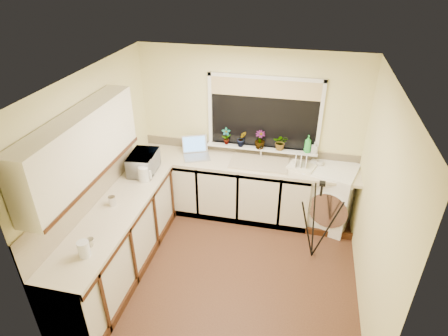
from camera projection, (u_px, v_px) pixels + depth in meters
floor at (227, 268)px, 4.88m from camera, size 3.20×3.20×0.00m
ceiling at (228, 81)px, 3.66m from camera, size 3.20×3.20×0.00m
wall_back at (249, 133)px, 5.54m from camera, size 3.20×0.00×3.20m
wall_front at (188, 288)px, 3.00m from camera, size 3.20×0.00×3.20m
wall_left at (98, 172)px, 4.57m from camera, size 0.00×3.00×3.00m
wall_right at (377, 206)px, 3.97m from camera, size 0.00×3.00×3.00m
base_cabinet_back at (223, 187)px, 5.74m from camera, size 2.55×0.60×0.86m
base_cabinet_left at (119, 242)px, 4.66m from camera, size 0.54×2.40×0.86m
worktop_back at (245, 164)px, 5.46m from camera, size 3.20×0.60×0.04m
worktop_left at (114, 213)px, 4.44m from camera, size 0.60×2.40×0.04m
upper_cabinet at (81, 147)px, 3.88m from camera, size 0.28×1.90×0.70m
splashback_left at (87, 192)px, 4.37m from camera, size 0.02×2.40×0.45m
splashback_back at (249, 149)px, 5.66m from camera, size 3.20×0.02×0.14m
window_glass at (264, 114)px, 5.33m from camera, size 1.50×0.02×1.00m
window_blind at (265, 88)px, 5.12m from camera, size 1.50×0.02×0.25m
windowsill at (262, 148)px, 5.54m from camera, size 1.60×0.14×0.03m
sink at (259, 163)px, 5.40m from camera, size 0.82×0.46×0.03m
faucet at (261, 151)px, 5.50m from camera, size 0.03×0.03×0.24m
washing_machine at (328, 196)px, 5.47m from camera, size 0.81×0.79×0.93m
laptop at (196, 151)px, 5.60m from camera, size 0.49×0.50×0.26m
kettle at (144, 174)px, 4.97m from camera, size 0.15×0.15×0.20m
dish_rack at (301, 167)px, 5.27m from camera, size 0.42×0.37×0.05m
tripod at (317, 221)px, 4.79m from camera, size 0.71×0.71×1.16m
glass_jug at (84, 249)px, 3.74m from camera, size 0.12×0.12×0.17m
steel_jar at (112, 201)px, 4.51m from camera, size 0.09×0.09×0.12m
microwave at (144, 163)px, 5.16m from camera, size 0.38×0.52×0.27m
plant_a at (226, 136)px, 5.56m from camera, size 0.16×0.13×0.25m
plant_b at (242, 139)px, 5.50m from camera, size 0.16×0.15×0.24m
plant_c at (260, 140)px, 5.44m from camera, size 0.19×0.19×0.27m
plant_d at (281, 142)px, 5.41m from camera, size 0.22×0.19×0.24m
soap_bottle_green at (308, 144)px, 5.34m from camera, size 0.11×0.11×0.26m
soap_bottle_clear at (314, 148)px, 5.33m from camera, size 0.08×0.08×0.17m
cup_back at (320, 164)px, 5.32m from camera, size 0.13×0.13×0.09m
cup_left at (90, 242)px, 3.89m from camera, size 0.11×0.11×0.09m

